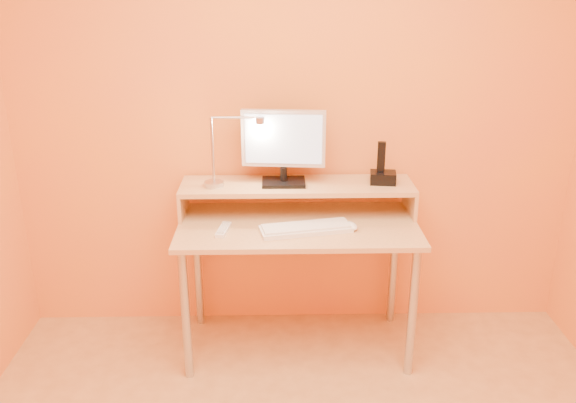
{
  "coord_description": "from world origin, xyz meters",
  "views": [
    {
      "loc": [
        -0.11,
        -1.63,
        1.9
      ],
      "look_at": [
        -0.05,
        1.13,
        0.86
      ],
      "focal_mm": 37.89,
      "sensor_mm": 36.0,
      "label": 1
    }
  ],
  "objects_px": {
    "monitor_panel": "(283,138)",
    "mouse": "(351,226)",
    "lamp_base": "(214,184)",
    "keyboard": "(306,229)",
    "phone_dock": "(383,178)",
    "remote_control": "(223,230)"
  },
  "relations": [
    {
      "from": "phone_dock",
      "to": "mouse",
      "type": "bearing_deg",
      "value": -122.25
    },
    {
      "from": "lamp_base",
      "to": "phone_dock",
      "type": "relative_size",
      "value": 0.77
    },
    {
      "from": "lamp_base",
      "to": "keyboard",
      "type": "bearing_deg",
      "value": -25.3
    },
    {
      "from": "lamp_base",
      "to": "keyboard",
      "type": "height_order",
      "value": "lamp_base"
    },
    {
      "from": "keyboard",
      "to": "mouse",
      "type": "relative_size",
      "value": 4.53
    },
    {
      "from": "monitor_panel",
      "to": "mouse",
      "type": "height_order",
      "value": "monitor_panel"
    },
    {
      "from": "monitor_panel",
      "to": "remote_control",
      "type": "xyz_separation_m",
      "value": [
        -0.3,
        -0.25,
        -0.39
      ]
    },
    {
      "from": "lamp_base",
      "to": "mouse",
      "type": "bearing_deg",
      "value": -15.9
    },
    {
      "from": "lamp_base",
      "to": "remote_control",
      "type": "xyz_separation_m",
      "value": [
        0.06,
        -0.21,
        -0.16
      ]
    },
    {
      "from": "remote_control",
      "to": "lamp_base",
      "type": "bearing_deg",
      "value": 114.53
    },
    {
      "from": "remote_control",
      "to": "phone_dock",
      "type": "bearing_deg",
      "value": 25.66
    },
    {
      "from": "monitor_panel",
      "to": "mouse",
      "type": "distance_m",
      "value": 0.55
    },
    {
      "from": "monitor_panel",
      "to": "lamp_base",
      "type": "xyz_separation_m",
      "value": [
        -0.35,
        -0.04,
        -0.23
      ]
    },
    {
      "from": "monitor_panel",
      "to": "lamp_base",
      "type": "relative_size",
      "value": 4.24
    },
    {
      "from": "monitor_panel",
      "to": "mouse",
      "type": "bearing_deg",
      "value": -30.14
    },
    {
      "from": "monitor_panel",
      "to": "phone_dock",
      "type": "relative_size",
      "value": 3.26
    },
    {
      "from": "remote_control",
      "to": "monitor_panel",
      "type": "bearing_deg",
      "value": 49.27
    },
    {
      "from": "lamp_base",
      "to": "mouse",
      "type": "distance_m",
      "value": 0.72
    },
    {
      "from": "phone_dock",
      "to": "mouse",
      "type": "xyz_separation_m",
      "value": [
        -0.19,
        -0.22,
        -0.17
      ]
    },
    {
      "from": "phone_dock",
      "to": "keyboard",
      "type": "relative_size",
      "value": 0.29
    },
    {
      "from": "lamp_base",
      "to": "keyboard",
      "type": "distance_m",
      "value": 0.53
    },
    {
      "from": "lamp_base",
      "to": "phone_dock",
      "type": "bearing_deg",
      "value": 1.98
    }
  ]
}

